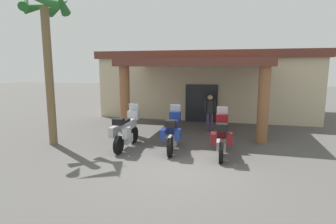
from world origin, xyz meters
TOP-DOWN VIEW (x-y plane):
  - ground_plane at (0.00, 0.00)m, footprint 80.00×80.00m
  - motel_building at (0.14, 10.47)m, footprint 13.32×11.31m
  - motorcycle_silver at (-2.31, 1.58)m, footprint 0.71×2.21m
  - motorcycle_blue at (-0.53, 1.67)m, footprint 0.73×2.21m
  - motorcycle_maroon at (1.25, 1.45)m, footprint 0.71×2.21m
  - pedestrian at (0.61, 5.08)m, footprint 0.51×0.32m
  - palm_tree_roadside at (-5.37, 1.50)m, footprint 1.93×2.00m

SIDE VIEW (x-z plane):
  - ground_plane at x=0.00m, z-range 0.00..0.00m
  - motorcycle_silver at x=-2.31m, z-range -0.11..1.50m
  - motorcycle_blue at x=-0.53m, z-range -0.11..1.50m
  - motorcycle_maroon at x=1.25m, z-range -0.11..1.50m
  - pedestrian at x=0.61m, z-range 0.14..1.90m
  - motel_building at x=0.14m, z-range 0.05..4.04m
  - palm_tree_roadside at x=-5.37m, z-range 1.34..7.36m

